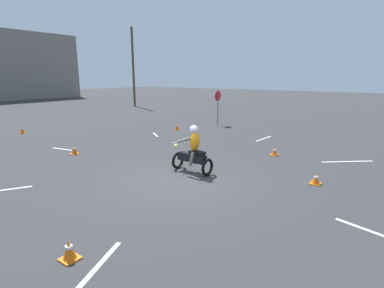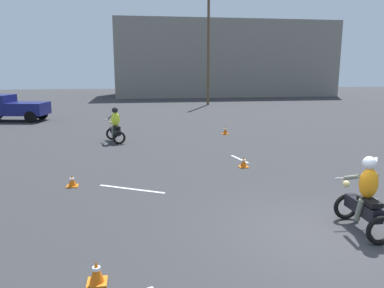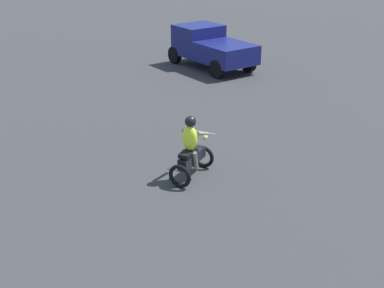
# 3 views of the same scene
# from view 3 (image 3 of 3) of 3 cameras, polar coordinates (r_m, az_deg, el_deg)

# --- Properties ---
(motorcycle_rider_background) EXTENTS (1.01, 1.55, 1.66)m
(motorcycle_rider_background) POSITION_cam_3_polar(r_m,az_deg,el_deg) (13.22, -0.07, -0.75)
(motorcycle_rider_background) COLOR black
(motorcycle_rider_background) RESTS_ON ground
(pickup_truck) EXTENTS (4.40, 2.62, 1.73)m
(pickup_truck) POSITION_cam_3_polar(r_m,az_deg,el_deg) (23.64, 1.99, 10.35)
(pickup_truck) COLOR black
(pickup_truck) RESTS_ON ground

